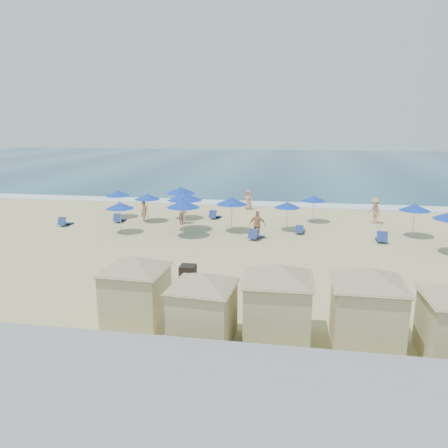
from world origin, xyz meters
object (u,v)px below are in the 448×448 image
Objects in this scene: umbrella_4 at (181,190)px; umbrella_7 at (287,205)px; beachgoer_0 at (144,209)px; beachgoer_2 at (257,225)px; umbrella_0 at (118,193)px; beachgoer_1 at (184,211)px; umbrella_5 at (185,196)px; umbrella_8 at (314,199)px; umbrella_2 at (147,197)px; beachgoer_4 at (248,200)px; umbrella_6 at (232,201)px; umbrella_3 at (183,204)px; umbrella_1 at (120,206)px; beachgoer_3 at (375,211)px; cabana_3 at (368,297)px; cabana_2 at (278,292)px; umbrella_9 at (415,207)px; trash_bin at (188,273)px; cabana_1 at (203,298)px; cabana_0 at (136,281)px.

umbrella_7 is (8.08, -2.34, -0.44)m from umbrella_4.
beachgoer_0 reaches higher than beachgoer_2.
umbrella_0 reaches higher than beachgoer_1.
umbrella_8 is (8.69, 4.03, -0.58)m from umbrella_5.
beachgoer_4 is (6.83, 5.86, -1.06)m from umbrella_2.
umbrella_7 is at bearing 9.30° from umbrella_5.
umbrella_6 is 2.75m from beachgoer_2.
beachgoer_4 is (3.09, 9.64, -1.32)m from umbrella_3.
umbrella_0 reaches higher than umbrella_1.
beachgoer_3 is (8.01, 5.81, 0.03)m from beachgoer_2.
umbrella_8 is at bearing 3.31° from umbrella_4.
beachgoer_4 is (-6.47, 22.34, -0.87)m from cabana_3.
beachgoer_2 is (11.24, -4.64, -0.98)m from umbrella_0.
umbrella_2 is 1.15× the size of beachgoer_1.
cabana_2 is 1.00× the size of cabana_3.
umbrella_9 reaches higher than beachgoer_2.
umbrella_9 is at bearing 9.20° from umbrella_3.
umbrella_0 is 1.19× the size of beachgoer_2.
umbrella_6 reaches higher than umbrella_8.
umbrella_4 is at bearing 30.98° from umbrella_2.
beachgoer_1 is 1.00× the size of beachgoer_3.
trash_bin is 10.48m from umbrella_1.
cabana_1 is at bearing -71.71° from trash_bin.
umbrella_5 reaches higher than umbrella_7.
umbrella_5 is at bearing -177.18° from umbrella_6.
beachgoer_3 is at bearing 3.58° from umbrella_4.
umbrella_6 is 1.28× the size of beachgoer_0.
cabana_3 reaches higher than cabana_0.
beachgoer_4 is at bearing -73.49° from beachgoer_2.
umbrella_0 reaches higher than beachgoer_2.
beachgoer_3 is (6.24, 3.23, -0.83)m from umbrella_7.
beachgoer_4 is at bearing 106.16° from cabana_3.
umbrella_3 is 1.21× the size of umbrella_7.
umbrella_7 is at bearing 66.93° from trash_bin.
cabana_1 is (2.71, -0.97, -0.08)m from cabana_0.
beachgoer_2 is (-4.80, 12.88, -0.78)m from cabana_3.
umbrella_2 is at bearing -149.02° from umbrella_4.
cabana_0 is 19.71m from umbrella_9.
umbrella_3 is (-4.21, 13.34, 0.62)m from cabana_1.
umbrella_7 is at bearing -5.67° from umbrella_2.
umbrella_2 is at bearing -111.51° from beachgoer_3.
beachgoer_0 is (-6.91, 2.01, -1.15)m from umbrella_6.
umbrella_8 is at bearing -11.85° from beachgoer_4.
umbrella_1 is at bearing 130.35° from cabana_2.
cabana_2 is 2.16× the size of umbrella_2.
cabana_2 is 2.15× the size of umbrella_0.
beachgoer_4 is at bearing 85.87° from cabana_0.
cabana_1 is at bearing -59.52° from umbrella_0.
umbrella_8 is (6.87, 18.04, 0.15)m from cabana_0.
umbrella_1 is (2.11, -4.61, -0.04)m from umbrella_0.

